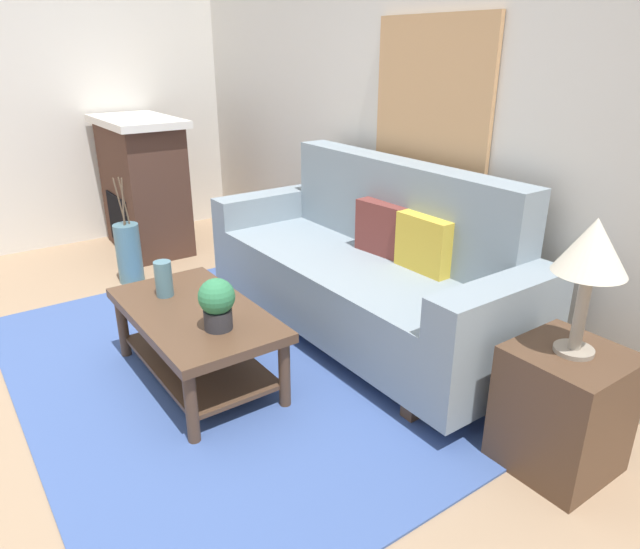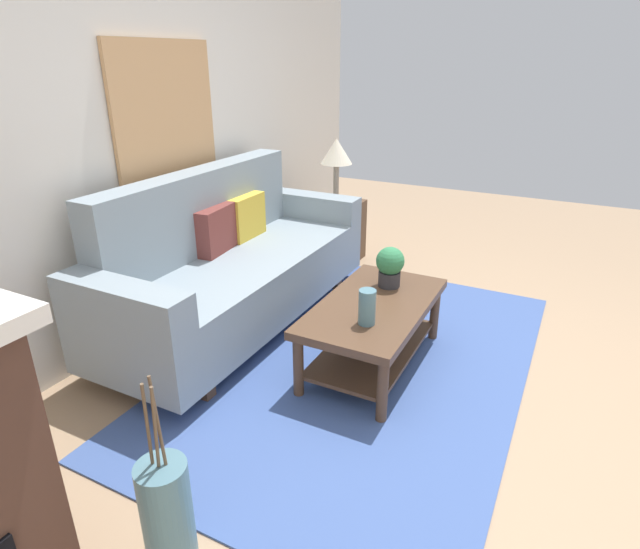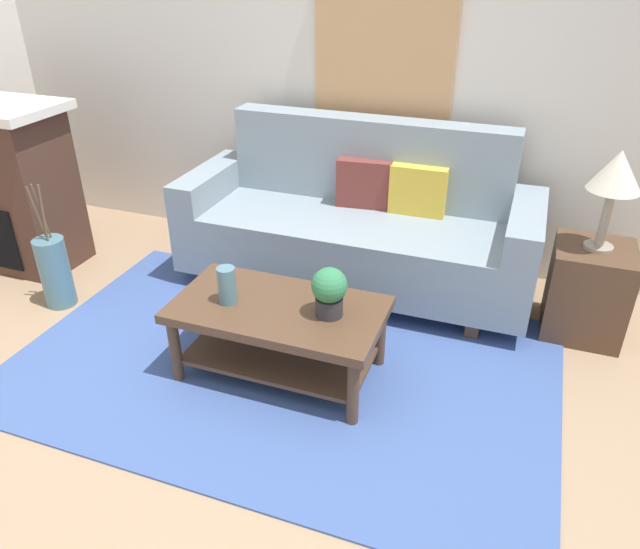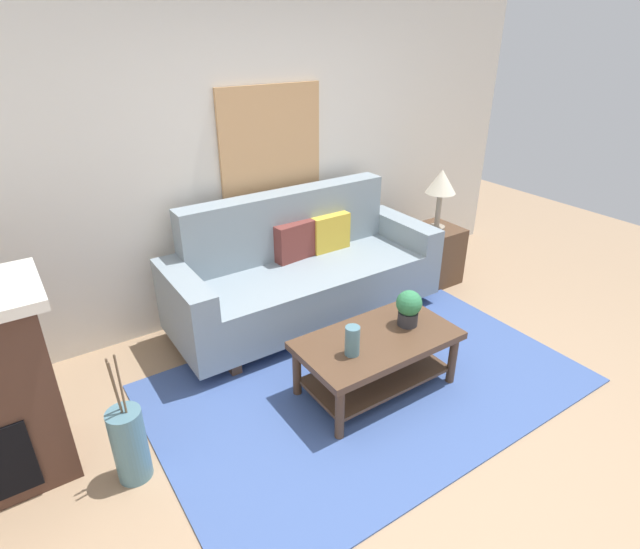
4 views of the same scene
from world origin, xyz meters
The scene contains 16 objects.
ground_plane centered at (0.00, 0.00, 0.00)m, with size 9.73×9.73×0.00m, color #9E7F60.
wall_back centered at (0.00, 2.08, 1.35)m, with size 5.73×0.10×2.70m, color silver.
area_rug centered at (0.00, 0.50, 0.01)m, with size 2.95×1.90×0.01m, color #3D5693.
couch centered at (0.11, 1.54, 0.43)m, with size 2.29×0.84×1.08m.
throw_pillow_maroon centered at (0.11, 1.67, 0.68)m, with size 0.36×0.12×0.32m, color brown.
throw_pillow_mustard centered at (0.47, 1.67, 0.68)m, with size 0.36×0.12×0.32m, color gold.
coffee_table centered at (0.01, 0.44, 0.31)m, with size 1.10×0.60×0.43m.
tabletop_vase centered at (-0.25, 0.39, 0.53)m, with size 0.10×0.10×0.20m, color slate.
potted_plant_tabletop centered at (0.29, 0.45, 0.57)m, with size 0.18×0.18×0.26m.
side_table centered at (1.55, 1.44, 0.28)m, with size 0.44×0.44×0.56m, color #513826.
table_lamp centered at (1.55, 1.44, 0.99)m, with size 0.28×0.28×0.57m.
floor_vase centered at (-1.62, 0.61, 0.23)m, with size 0.19×0.19×0.46m, color slate.
floor_vase_branch_a centered at (-1.60, 0.61, 0.64)m, with size 0.01×0.01×0.36m, color brown.
floor_vase_branch_b centered at (-1.63, 0.62, 0.64)m, with size 0.01×0.01×0.36m, color brown.
floor_vase_branch_c centered at (-1.63, 0.59, 0.64)m, with size 0.01×0.01×0.36m, color brown.
framed_painting centered at (0.11, 2.01, 1.45)m, with size 0.93×0.03×0.89m, color tan.
Camera 2 is at (-2.62, -0.54, 1.79)m, focal length 29.14 mm.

